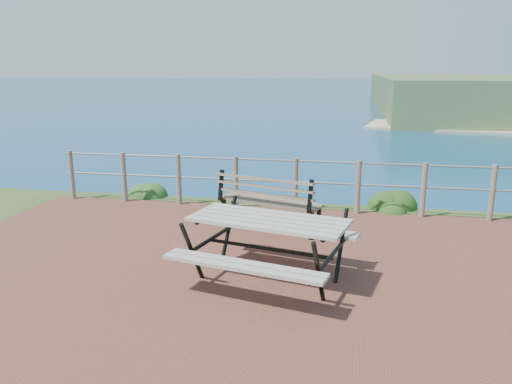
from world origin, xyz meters
TOP-DOWN VIEW (x-y plane):
  - ground at (0.00, 0.00)m, footprint 10.00×7.00m
  - ocean at (0.00, 200.00)m, footprint 1200.00×1200.00m
  - safety_railing at (0.00, 3.35)m, footprint 9.40×0.10m
  - picnic_table at (0.04, 0.08)m, footprint 2.05×1.64m
  - park_bench at (-0.27, 2.13)m, footprint 1.79×0.92m
  - shrub_lip_west at (-3.22, 3.96)m, footprint 0.77×0.77m
  - shrub_lip_east at (1.80, 3.85)m, footprint 0.76×0.76m

SIDE VIEW (x-z plane):
  - ground at x=0.00m, z-range -0.06..0.06m
  - ocean at x=0.00m, z-range 0.00..0.00m
  - shrub_lip_west at x=-3.22m, z-range -0.25..0.25m
  - shrub_lip_east at x=1.80m, z-range -0.25..0.25m
  - picnic_table at x=0.04m, z-range 0.11..0.93m
  - safety_railing at x=0.00m, z-range 0.07..1.07m
  - park_bench at x=-0.27m, z-range 0.15..1.13m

